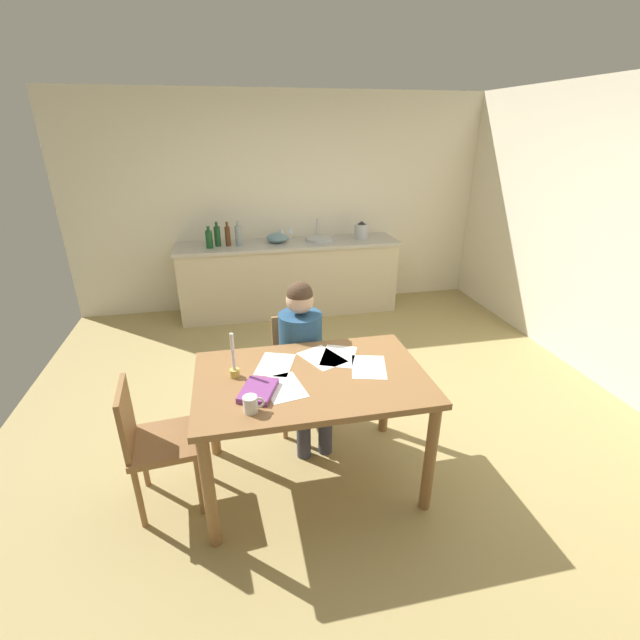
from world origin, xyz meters
TOP-DOWN VIEW (x-y plane):
  - ground_plane at (0.00, 0.00)m, footprint 5.20×5.20m
  - wall_back at (0.00, 2.60)m, footprint 5.20×0.12m
  - wall_right at (2.60, 0.00)m, footprint 0.12×5.20m
  - kitchen_counter at (0.00, 2.24)m, footprint 2.70×0.64m
  - dining_table at (-0.28, -0.74)m, footprint 1.40×0.90m
  - chair_at_table at (-0.25, -0.05)m, footprint 0.43×0.43m
  - person_seated at (-0.24, -0.20)m, footprint 0.34×0.61m
  - chair_side_empty at (-1.24, -0.75)m, footprint 0.43×0.43m
  - coffee_mug at (-0.66, -1.03)m, footprint 0.11×0.08m
  - candlestick at (-0.73, -0.65)m, footprint 0.06×0.06m
  - book_magazine at (-0.61, -0.86)m, footprint 0.26×0.30m
  - paper_letter at (0.09, -0.71)m, footprint 0.28×0.34m
  - paper_bill at (-0.46, -0.84)m, footprint 0.26×0.33m
  - paper_envelope at (-0.48, -0.56)m, footprint 0.30×0.35m
  - paper_receipt at (-0.06, -0.53)m, footprint 0.31×0.35m
  - paper_notice at (-0.17, -0.53)m, footprint 0.32×0.36m
  - sink_unit at (0.40, 2.24)m, footprint 0.36×0.36m
  - bottle_oil at (-0.93, 2.14)m, footprint 0.08×0.08m
  - bottle_vinegar at (-0.84, 2.23)m, footprint 0.07×0.07m
  - bottle_wine_red at (-0.72, 2.21)m, footprint 0.06×0.06m
  - bottle_sauce at (-0.59, 2.19)m, footprint 0.08×0.08m
  - mixing_bowl at (-0.13, 2.25)m, footprint 0.26×0.26m
  - stovetop_kettle at (0.93, 2.24)m, footprint 0.18×0.18m
  - wine_glass_near_sink at (0.05, 2.39)m, footprint 0.07×0.07m
  - wine_glass_by_kettle at (-0.06, 2.39)m, footprint 0.07×0.07m

SIDE VIEW (x-z plane):
  - ground_plane at x=0.00m, z-range -0.04..0.00m
  - kitchen_counter at x=0.00m, z-range 0.00..0.90m
  - chair_side_empty at x=-1.24m, z-range 0.05..0.91m
  - chair_at_table at x=-0.25m, z-range 0.05..0.91m
  - person_seated at x=-0.24m, z-range 0.08..1.28m
  - dining_table at x=-0.28m, z-range 0.29..1.09m
  - paper_letter at x=0.09m, z-range 0.80..0.80m
  - paper_bill at x=-0.46m, z-range 0.80..0.80m
  - paper_envelope at x=-0.48m, z-range 0.80..0.80m
  - paper_receipt at x=-0.06m, z-range 0.80..0.80m
  - paper_notice at x=-0.17m, z-range 0.80..0.80m
  - book_magazine at x=-0.61m, z-range 0.80..0.83m
  - coffee_mug at x=-0.66m, z-range 0.80..0.89m
  - candlestick at x=-0.73m, z-range 0.74..1.03m
  - sink_unit at x=0.40m, z-range 0.80..1.04m
  - mixing_bowl at x=-0.13m, z-range 0.90..1.02m
  - stovetop_kettle at x=0.93m, z-range 0.89..1.11m
  - bottle_oil at x=-0.93m, z-range 0.88..1.13m
  - wine_glass_near_sink at x=0.05m, z-range 0.93..1.09m
  - wine_glass_by_kettle at x=-0.06m, z-range 0.93..1.09m
  - bottle_wine_red at x=-0.72m, z-range 0.88..1.16m
  - bottle_vinegar at x=-0.84m, z-range 0.88..1.16m
  - bottle_sauce at x=-0.59m, z-range 0.88..1.17m
  - wall_back at x=0.00m, z-range 0.00..2.60m
  - wall_right at x=2.60m, z-range 0.00..2.60m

